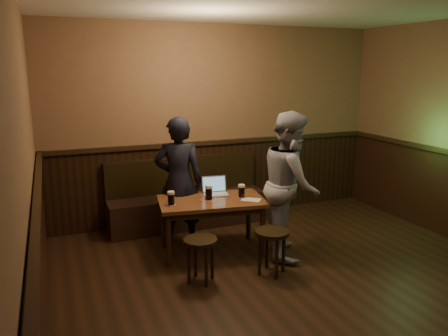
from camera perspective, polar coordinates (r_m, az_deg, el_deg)
room at (r=4.03m, az=13.84°, el=-1.68°), size 5.04×6.04×2.84m
bench at (r=6.22m, az=-4.89°, el=-4.68°), size 2.20×0.50×0.95m
pub_table at (r=5.23m, az=-1.64°, el=-5.04°), size 1.33×0.88×0.67m
stool_left at (r=4.59m, az=-3.09°, el=-10.33°), size 0.39×0.39×0.48m
stool_right at (r=4.77m, az=6.29°, el=-9.25°), size 0.40×0.40×0.49m
pint_left at (r=5.00m, az=-6.93°, el=-3.94°), size 0.11×0.11×0.16m
pint_mid at (r=5.16m, az=-2.00°, el=-3.22°), size 0.11×0.11×0.18m
pint_right at (r=5.26m, az=2.31°, el=-3.01°), size 0.10×0.10×0.16m
laptop at (r=5.40m, az=-1.17°, el=-2.85°), size 0.34×0.28×0.22m
menu at (r=5.19m, az=3.55°, el=-4.14°), size 0.27×0.26×0.00m
person_suit at (r=5.44m, az=-5.92°, el=-1.79°), size 0.69×0.57×1.63m
person_grey at (r=5.18m, az=8.69°, el=-2.11°), size 0.94×1.03×1.72m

